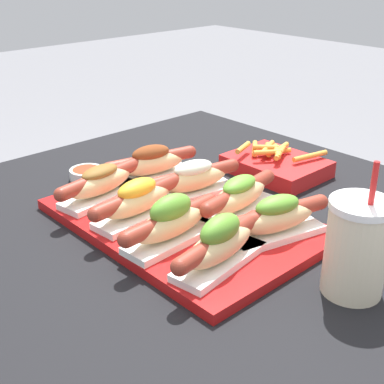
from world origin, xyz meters
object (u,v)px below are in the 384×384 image
(hot_dog_0, at_px, (101,183))
(hot_dog_4, at_px, (151,163))
(hot_dog_7, at_px, (276,218))
(drink_cup, at_px, (358,247))
(fries_basket, at_px, (276,165))
(serving_tray, at_px, (184,220))
(hot_dog_3, at_px, (220,244))
(hot_dog_6, at_px, (239,196))
(hot_dog_1, at_px, (138,200))
(sauce_bowl, at_px, (87,173))
(hot_dog_5, at_px, (193,179))
(hot_dog_2, at_px, (171,222))

(hot_dog_0, bearing_deg, hot_dog_4, 94.63)
(hot_dog_7, distance_m, drink_cup, 0.16)
(hot_dog_7, bearing_deg, fries_basket, 129.03)
(hot_dog_0, relative_size, hot_dog_7, 1.01)
(serving_tray, relative_size, hot_dog_3, 2.27)
(serving_tray, distance_m, hot_dog_3, 0.17)
(hot_dog_3, height_order, hot_dog_6, hot_dog_3)
(hot_dog_6, xyz_separation_m, drink_cup, (0.25, -0.03, 0.02))
(hot_dog_0, height_order, hot_dog_1, hot_dog_1)
(fries_basket, bearing_deg, serving_tray, -82.09)
(hot_dog_1, relative_size, hot_dog_3, 1.01)
(serving_tray, xyz_separation_m, hot_dog_1, (-0.05, -0.06, 0.04))
(serving_tray, height_order, sauce_bowl, sauce_bowl)
(hot_dog_5, relative_size, sauce_bowl, 2.89)
(hot_dog_0, distance_m, sauce_bowl, 0.15)
(drink_cup, bearing_deg, hot_dog_0, -166.48)
(hot_dog_5, bearing_deg, fries_basket, 87.67)
(hot_dog_3, height_order, hot_dog_4, hot_dog_3)
(hot_dog_4, xyz_separation_m, sauce_bowl, (-0.13, -0.08, -0.04))
(hot_dog_3, relative_size, drink_cup, 1.02)
(sauce_bowl, bearing_deg, hot_dog_6, 14.59)
(hot_dog_5, bearing_deg, serving_tray, -53.83)
(hot_dog_0, height_order, hot_dog_4, hot_dog_4)
(serving_tray, height_order, hot_dog_6, hot_dog_6)
(hot_dog_4, bearing_deg, hot_dog_5, 4.36)
(sauce_bowl, height_order, drink_cup, drink_cup)
(hot_dog_2, height_order, hot_dog_6, hot_dog_2)
(hot_dog_7, bearing_deg, hot_dog_6, 169.97)
(hot_dog_5, bearing_deg, drink_cup, -3.88)
(hot_dog_0, relative_size, hot_dog_4, 1.01)
(fries_basket, bearing_deg, hot_dog_6, -66.18)
(hot_dog_0, xyz_separation_m, hot_dog_1, (0.11, 0.00, 0.00))
(hot_dog_1, distance_m, hot_dog_7, 0.24)
(hot_dog_3, bearing_deg, hot_dog_5, 146.31)
(hot_dog_0, height_order, sauce_bowl, hot_dog_0)
(hot_dog_6, distance_m, fries_basket, 0.25)
(hot_dog_1, bearing_deg, hot_dog_2, -6.45)
(fries_basket, bearing_deg, hot_dog_3, -62.14)
(hot_dog_4, bearing_deg, fries_basket, 62.78)
(hot_dog_1, height_order, hot_dog_6, hot_dog_1)
(drink_cup, distance_m, fries_basket, 0.44)
(hot_dog_1, height_order, sauce_bowl, hot_dog_1)
(drink_cup, relative_size, fries_basket, 1.01)
(hot_dog_7, relative_size, sauce_bowl, 2.85)
(hot_dog_5, xyz_separation_m, hot_dog_6, (0.11, 0.01, -0.00))
(hot_dog_0, bearing_deg, sauce_bowl, 158.76)
(hot_dog_0, bearing_deg, hot_dog_3, -0.12)
(hot_dog_1, distance_m, hot_dog_2, 0.10)
(drink_cup, xyz_separation_m, fries_basket, (-0.35, 0.26, -0.05))
(serving_tray, bearing_deg, hot_dog_5, 126.17)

